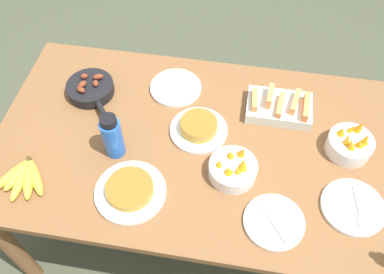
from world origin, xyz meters
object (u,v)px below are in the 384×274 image
(melon_tray, at_px, (280,107))
(empty_plate_near_front, at_px, (353,207))
(fruit_bowl_mango, at_px, (233,169))
(empty_plate_far_right, at_px, (176,88))
(fruit_bowl_citrus, at_px, (350,144))
(water_bottle, at_px, (112,136))
(empty_plate_far_left, at_px, (274,222))
(frittata_plate_side, at_px, (199,128))
(banana_bunch, at_px, (23,177))
(skillet, at_px, (91,89))
(frittata_plate_center, at_px, (130,190))

(melon_tray, height_order, empty_plate_near_front, melon_tray)
(fruit_bowl_mango, bearing_deg, empty_plate_far_right, 126.72)
(fruit_bowl_citrus, height_order, water_bottle, water_bottle)
(water_bottle, bearing_deg, melon_tray, 26.39)
(empty_plate_far_left, relative_size, empty_plate_far_right, 0.95)
(frittata_plate_side, xyz_separation_m, empty_plate_far_right, (-0.14, 0.22, -0.02))
(banana_bunch, height_order, empty_plate_far_left, banana_bunch)
(water_bottle, bearing_deg, fruit_bowl_citrus, 9.83)
(frittata_plate_side, height_order, fruit_bowl_mango, fruit_bowl_mango)
(melon_tray, bearing_deg, skillet, -177.72)
(skillet, xyz_separation_m, water_bottle, (0.19, -0.28, 0.07))
(banana_bunch, height_order, frittata_plate_center, frittata_plate_center)
(melon_tray, height_order, empty_plate_far_left, melon_tray)
(frittata_plate_center, distance_m, empty_plate_near_front, 0.81)
(empty_plate_near_front, distance_m, fruit_bowl_mango, 0.45)
(melon_tray, relative_size, fruit_bowl_citrus, 1.54)
(skillet, distance_m, empty_plate_near_front, 1.16)
(frittata_plate_side, height_order, empty_plate_far_left, frittata_plate_side)
(frittata_plate_side, xyz_separation_m, water_bottle, (-0.31, -0.15, 0.07))
(banana_bunch, bearing_deg, melon_tray, 27.93)
(banana_bunch, relative_size, frittata_plate_side, 0.92)
(fruit_bowl_citrus, distance_m, water_bottle, 0.92)
(empty_plate_far_right, bearing_deg, fruit_bowl_mango, -53.28)
(frittata_plate_side, relative_size, empty_plate_near_front, 1.03)
(banana_bunch, bearing_deg, empty_plate_far_left, -1.40)
(banana_bunch, xyz_separation_m, melon_tray, (0.93, 0.49, 0.01))
(water_bottle, bearing_deg, banana_bunch, -149.03)
(fruit_bowl_citrus, bearing_deg, frittata_plate_center, -157.52)
(empty_plate_near_front, xyz_separation_m, empty_plate_far_right, (-0.74, 0.47, 0.00))
(melon_tray, bearing_deg, empty_plate_far_right, 172.87)
(skillet, height_order, fruit_bowl_citrus, fruit_bowl_citrus)
(frittata_plate_side, bearing_deg, skillet, 165.50)
(fruit_bowl_mango, bearing_deg, empty_plate_near_front, -9.17)
(banana_bunch, xyz_separation_m, skillet, (0.12, 0.46, 0.01))
(fruit_bowl_mango, bearing_deg, fruit_bowl_citrus, 23.06)
(banana_bunch, bearing_deg, empty_plate_near_front, 3.85)
(skillet, height_order, frittata_plate_center, skillet)
(melon_tray, bearing_deg, banana_bunch, -152.07)
(banana_bunch, relative_size, frittata_plate_center, 0.82)
(fruit_bowl_citrus, bearing_deg, banana_bunch, -164.32)
(frittata_plate_center, bearing_deg, water_bottle, 121.24)
(empty_plate_far_left, bearing_deg, fruit_bowl_citrus, 53.07)
(empty_plate_near_front, bearing_deg, skillet, 160.94)
(water_bottle, bearing_deg, frittata_plate_side, 25.97)
(melon_tray, distance_m, water_bottle, 0.70)
(melon_tray, height_order, water_bottle, water_bottle)
(fruit_bowl_mango, bearing_deg, melon_tray, 64.84)
(frittata_plate_center, bearing_deg, banana_bunch, -178.76)
(frittata_plate_side, distance_m, fruit_bowl_citrus, 0.60)
(melon_tray, xyz_separation_m, empty_plate_near_front, (0.28, -0.41, -0.02))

